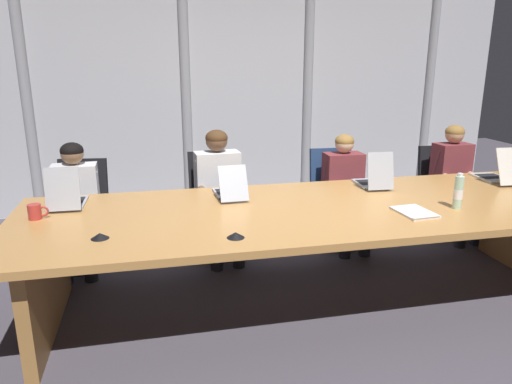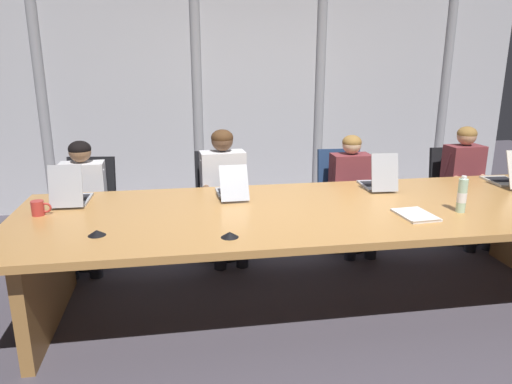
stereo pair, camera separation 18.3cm
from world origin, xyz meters
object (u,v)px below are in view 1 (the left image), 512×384
at_px(office_chair_center, 334,208).
at_px(spiral_notepad, 415,212).
at_px(laptop_right_mid, 498,174).
at_px(coffee_mug_near, 35,212).
at_px(conference_mic_left_side, 100,236).
at_px(office_chair_right_mid, 443,201).
at_px(laptop_left_end, 67,198).
at_px(person_left_end, 76,200).
at_px(person_left_mid, 219,186).
at_px(office_chair_left_end, 82,225).
at_px(person_right_mid, 456,176).
at_px(laptop_center, 373,180).
at_px(laptop_left_mid, 230,190).
at_px(conference_mic_right_side, 236,235).
at_px(office_chair_left_mid, 214,215).
at_px(person_center, 346,185).
at_px(water_bottle_primary, 458,193).

xyz_separation_m(office_chair_center, spiral_notepad, (0.00, -1.46, 0.42)).
height_order(laptop_right_mid, spiral_notepad, laptop_right_mid).
height_order(office_chair_center, coffee_mug_near, office_chair_center).
height_order(coffee_mug_near, conference_mic_left_side, coffee_mug_near).
distance_m(office_chair_right_mid, conference_mic_left_side, 3.68).
height_order(laptop_left_end, person_left_end, person_left_end).
xyz_separation_m(office_chair_right_mid, spiral_notepad, (-1.23, -1.46, 0.42)).
bearing_deg(coffee_mug_near, person_left_mid, 32.10).
height_order(office_chair_center, conference_mic_left_side, office_chair_center).
height_order(office_chair_left_end, person_right_mid, person_right_mid).
relative_size(office_chair_left_end, person_left_mid, 0.78).
distance_m(laptop_left_end, conference_mic_left_side, 0.78).
height_order(office_chair_center, person_left_mid, person_left_mid).
bearing_deg(office_chair_left_end, person_left_end, 4.59).
bearing_deg(office_chair_right_mid, person_left_mid, -83.68).
relative_size(laptop_right_mid, person_left_mid, 0.41).
height_order(laptop_center, office_chair_right_mid, laptop_center).
xyz_separation_m(person_right_mid, spiral_notepad, (-1.24, -1.30, 0.11)).
height_order(office_chair_center, office_chair_right_mid, office_chair_center).
bearing_deg(office_chair_right_mid, laptop_left_mid, -69.98).
height_order(person_left_mid, conference_mic_right_side, person_left_mid).
relative_size(office_chair_right_mid, person_left_mid, 0.76).
bearing_deg(laptop_left_mid, person_left_mid, -1.94).
xyz_separation_m(person_left_end, coffee_mug_near, (-0.12, -0.85, 0.17)).
distance_m(conference_mic_left_side, conference_mic_right_side, 0.82).
bearing_deg(office_chair_center, person_left_mid, -80.12).
distance_m(laptop_right_mid, office_chair_right_mid, 0.91).
distance_m(coffee_mug_near, spiral_notepad, 2.61).
distance_m(person_right_mid, spiral_notepad, 1.80).
relative_size(office_chair_left_mid, office_chair_right_mid, 1.04).
height_order(conference_mic_left_side, spiral_notepad, conference_mic_left_side).
bearing_deg(laptop_left_end, laptop_right_mid, -89.22).
xyz_separation_m(office_chair_left_mid, person_center, (1.27, -0.17, 0.27)).
bearing_deg(person_right_mid, laptop_right_mid, -6.31).
bearing_deg(water_bottle_primary, laptop_left_mid, 156.79).
distance_m(office_chair_left_mid, person_right_mid, 2.49).
xyz_separation_m(laptop_center, laptop_right_mid, (1.17, -0.05, -0.00)).
xyz_separation_m(coffee_mug_near, spiral_notepad, (2.57, -0.45, -0.04)).
xyz_separation_m(office_chair_right_mid, person_left_mid, (-2.43, -0.15, 0.34)).
bearing_deg(office_chair_left_mid, office_chair_right_mid, 89.01).
distance_m(person_left_end, person_left_mid, 1.25).
relative_size(laptop_left_end, conference_mic_right_side, 3.63).
xyz_separation_m(person_left_mid, person_right_mid, (2.44, -0.01, -0.02)).
bearing_deg(spiral_notepad, conference_mic_left_side, 176.34).
height_order(laptop_left_end, person_left_mid, person_left_mid).
bearing_deg(conference_mic_left_side, laptop_left_end, 111.78).
relative_size(office_chair_center, person_center, 0.84).
bearing_deg(laptop_center, conference_mic_left_side, 112.45).
distance_m(person_left_mid, spiral_notepad, 1.77).
height_order(laptop_right_mid, person_left_mid, person_left_mid).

